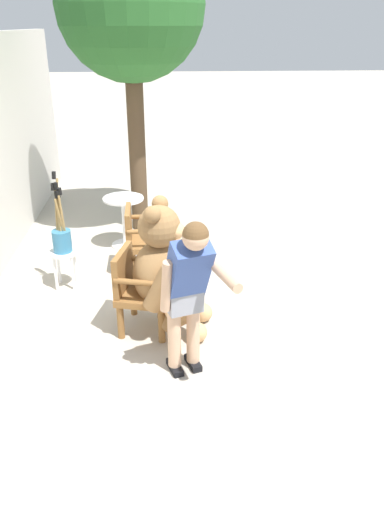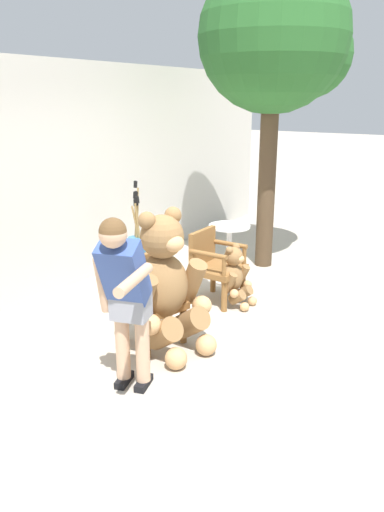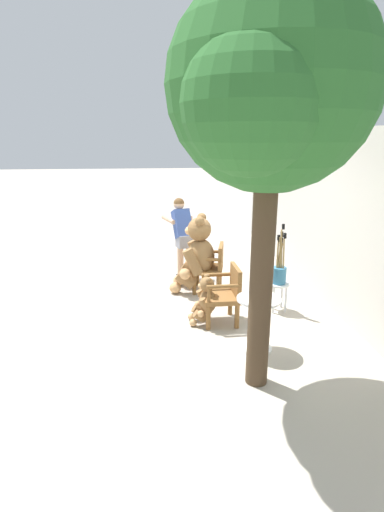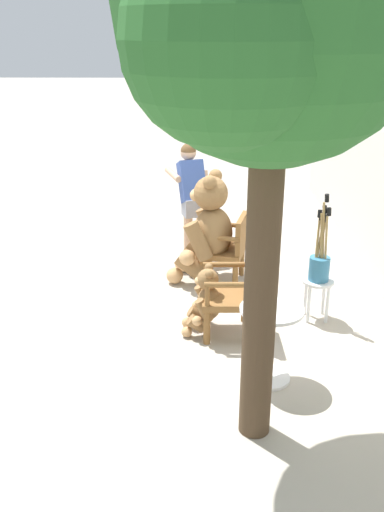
% 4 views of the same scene
% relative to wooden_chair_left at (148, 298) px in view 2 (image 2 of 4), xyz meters
% --- Properties ---
extents(ground_plane, '(60.00, 60.00, 0.00)m').
position_rel_wooden_chair_left_xyz_m(ground_plane, '(0.63, -0.51, -0.46)').
color(ground_plane, '#B2A899').
extents(back_wall, '(10.00, 0.16, 2.80)m').
position_rel_wooden_chair_left_xyz_m(back_wall, '(0.63, 1.89, 0.94)').
color(back_wall, beige).
rests_on(back_wall, ground).
extents(wooden_chair_left, '(0.67, 0.64, 0.86)m').
position_rel_wooden_chair_left_xyz_m(wooden_chair_left, '(0.00, 0.00, 0.00)').
color(wooden_chair_left, brown).
rests_on(wooden_chair_left, ground).
extents(wooden_chair_right, '(0.57, 0.53, 0.86)m').
position_rel_wooden_chair_left_xyz_m(wooden_chair_right, '(1.27, 0.00, 0.00)').
color(wooden_chair_right, brown).
rests_on(wooden_chair_right, ground).
extents(teddy_bear_large, '(0.87, 0.87, 1.39)m').
position_rel_wooden_chair_left_xyz_m(teddy_bear_large, '(-0.03, -0.25, 0.22)').
color(teddy_bear_large, olive).
rests_on(teddy_bear_large, ground).
extents(teddy_bear_small, '(0.44, 0.42, 0.74)m').
position_rel_wooden_chair_left_xyz_m(teddy_bear_small, '(1.28, -0.28, -0.10)').
color(teddy_bear_small, olive).
rests_on(teddy_bear_small, ground).
extents(person_visitor, '(0.72, 0.63, 1.54)m').
position_rel_wooden_chair_left_xyz_m(person_visitor, '(-0.82, -0.44, 0.45)').
color(person_visitor, black).
rests_on(person_visitor, ground).
extents(white_stool, '(0.34, 0.34, 0.46)m').
position_rel_wooden_chair_left_xyz_m(white_stool, '(0.96, 0.93, -0.11)').
color(white_stool, silver).
rests_on(white_stool, ground).
extents(brush_bucket, '(0.22, 0.22, 0.95)m').
position_rel_wooden_chair_left_xyz_m(brush_bucket, '(0.96, 0.93, 0.21)').
color(brush_bucket, teal).
rests_on(brush_bucket, white_stool).
extents(round_side_table, '(0.56, 0.56, 0.72)m').
position_rel_wooden_chair_left_xyz_m(round_side_table, '(2.13, 0.28, -0.01)').
color(round_side_table, white).
rests_on(round_side_table, ground).
extents(patio_tree, '(2.06, 1.97, 4.10)m').
position_rel_wooden_chair_left_xyz_m(patio_tree, '(2.91, 0.04, 2.59)').
color(patio_tree, '#473523').
rests_on(patio_tree, ground).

